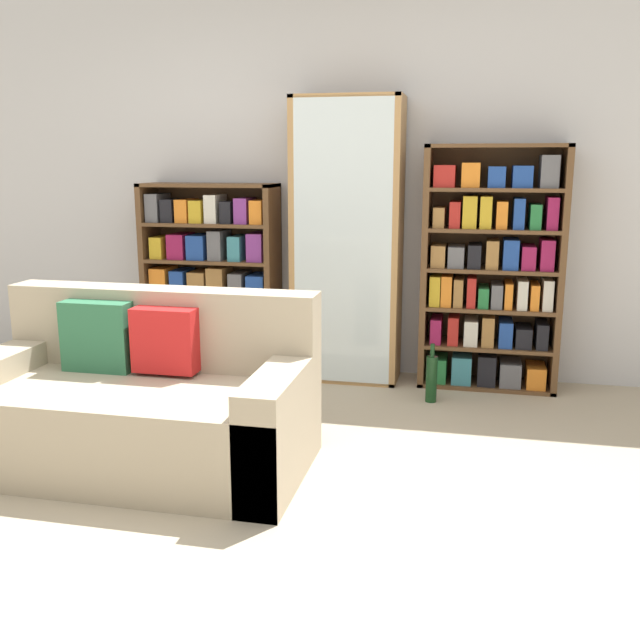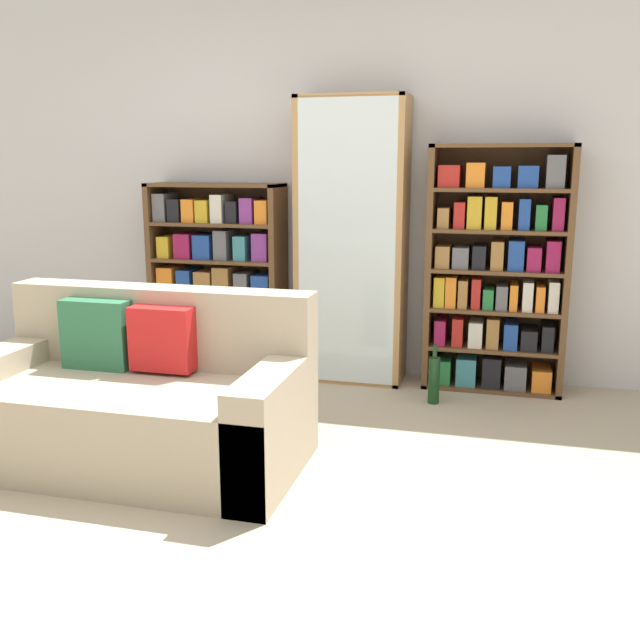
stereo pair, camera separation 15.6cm
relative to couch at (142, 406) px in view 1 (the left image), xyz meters
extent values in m
plane|color=tan|center=(0.53, -0.40, -0.30)|extent=(16.00, 16.00, 0.00)
cube|color=silver|center=(0.53, 1.87, 1.05)|extent=(6.40, 0.06, 2.70)
cube|color=tan|center=(0.00, -0.05, -0.08)|extent=(1.65, 0.85, 0.43)
cube|color=tan|center=(0.00, 0.27, 0.34)|extent=(1.65, 0.20, 0.41)
cube|color=tan|center=(-0.72, -0.05, -0.02)|extent=(0.20, 0.85, 0.55)
cube|color=tan|center=(0.73, -0.05, -0.02)|extent=(0.20, 0.85, 0.55)
cube|color=#2D6B47|center=(-0.29, 0.11, 0.31)|extent=(0.36, 0.12, 0.36)
cube|color=red|center=(0.09, 0.11, 0.31)|extent=(0.32, 0.12, 0.32)
cube|color=brown|center=(-0.72, 1.66, 0.37)|extent=(0.04, 0.32, 1.33)
cube|color=brown|center=(0.20, 1.66, 0.37)|extent=(0.04, 0.32, 1.33)
cube|color=brown|center=(-0.26, 1.66, 1.02)|extent=(0.96, 0.32, 0.02)
cube|color=brown|center=(-0.26, 1.66, -0.29)|extent=(0.96, 0.32, 0.02)
cube|color=brown|center=(-0.26, 1.82, 0.37)|extent=(0.96, 0.01, 1.33)
cube|color=brown|center=(-0.26, 1.66, -0.02)|extent=(0.88, 0.32, 0.02)
cube|color=brown|center=(-0.26, 1.66, 0.24)|extent=(0.88, 0.32, 0.02)
cube|color=brown|center=(-0.26, 1.66, 0.50)|extent=(0.88, 0.32, 0.02)
cube|color=brown|center=(-0.26, 1.66, 0.75)|extent=(0.88, 0.32, 0.02)
cube|color=teal|center=(-0.64, 1.65, -0.21)|extent=(0.07, 0.24, 0.13)
cube|color=#AD231E|center=(-0.55, 1.65, -0.21)|extent=(0.06, 0.24, 0.14)
cube|color=black|center=(-0.45, 1.65, -0.20)|extent=(0.07, 0.24, 0.14)
cube|color=beige|center=(-0.36, 1.65, -0.20)|extent=(0.07, 0.24, 0.15)
cube|color=#237038|center=(-0.26, 1.65, -0.20)|extent=(0.08, 0.24, 0.15)
cube|color=black|center=(-0.16, 1.65, -0.19)|extent=(0.08, 0.24, 0.17)
cube|color=teal|center=(-0.07, 1.65, -0.17)|extent=(0.07, 0.24, 0.20)
cube|color=#8E1947|center=(0.03, 1.65, -0.19)|extent=(0.09, 0.24, 0.16)
cube|color=olive|center=(0.12, 1.65, -0.18)|extent=(0.09, 0.24, 0.19)
cube|color=gold|center=(-0.63, 1.65, 0.06)|extent=(0.09, 0.24, 0.14)
cube|color=#237038|center=(-0.51, 1.65, 0.09)|extent=(0.09, 0.24, 0.20)
cube|color=gold|center=(-0.38, 1.65, 0.08)|extent=(0.10, 0.24, 0.17)
cube|color=teal|center=(-0.26, 1.65, 0.09)|extent=(0.08, 0.24, 0.19)
cube|color=beige|center=(-0.13, 1.65, 0.09)|extent=(0.09, 0.24, 0.18)
cube|color=#8E1947|center=(-0.01, 1.65, 0.07)|extent=(0.08, 0.24, 0.15)
cube|color=olive|center=(0.11, 1.65, 0.06)|extent=(0.10, 0.24, 0.13)
cube|color=orange|center=(-0.62, 1.65, 0.34)|extent=(0.12, 0.24, 0.19)
cube|color=#1E4293|center=(-0.48, 1.65, 0.34)|extent=(0.10, 0.24, 0.17)
cube|color=olive|center=(-0.33, 1.65, 0.34)|extent=(0.13, 0.24, 0.17)
cube|color=olive|center=(-0.19, 1.65, 0.35)|extent=(0.12, 0.24, 0.20)
cube|color=#5B5B60|center=(-0.04, 1.65, 0.34)|extent=(0.10, 0.24, 0.17)
cube|color=#1E4293|center=(0.10, 1.65, 0.33)|extent=(0.13, 0.24, 0.16)
cube|color=gold|center=(-0.62, 1.65, 0.58)|extent=(0.09, 0.24, 0.15)
cube|color=#8E1947|center=(-0.48, 1.65, 0.60)|extent=(0.12, 0.24, 0.17)
cube|color=#1E4293|center=(-0.33, 1.65, 0.59)|extent=(0.13, 0.24, 0.17)
cube|color=#5B5B60|center=(-0.19, 1.65, 0.61)|extent=(0.10, 0.24, 0.20)
cube|color=teal|center=(-0.04, 1.65, 0.59)|extent=(0.09, 0.24, 0.17)
cube|color=#7A3384|center=(0.10, 1.65, 0.60)|extent=(0.11, 0.24, 0.19)
cube|color=#5B5B60|center=(-0.64, 1.65, 0.86)|extent=(0.09, 0.24, 0.20)
cube|color=black|center=(-0.53, 1.65, 0.84)|extent=(0.09, 0.24, 0.16)
cube|color=orange|center=(-0.42, 1.65, 0.84)|extent=(0.09, 0.24, 0.16)
cube|color=gold|center=(-0.32, 1.65, 0.84)|extent=(0.09, 0.24, 0.15)
cube|color=beige|center=(-0.21, 1.65, 0.86)|extent=(0.09, 0.24, 0.19)
cube|color=black|center=(-0.10, 1.65, 0.84)|extent=(0.08, 0.24, 0.15)
cube|color=#7A3384|center=(0.01, 1.65, 0.85)|extent=(0.09, 0.24, 0.17)
cube|color=orange|center=(0.12, 1.65, 0.84)|extent=(0.09, 0.24, 0.16)
cube|color=#AD7F4C|center=(0.39, 1.64, 0.65)|extent=(0.04, 0.36, 1.90)
cube|color=#AD7F4C|center=(1.07, 1.64, 0.65)|extent=(0.04, 0.36, 1.90)
cube|color=#AD7F4C|center=(0.73, 1.64, 1.59)|extent=(0.72, 0.36, 0.02)
cube|color=#AD7F4C|center=(0.73, 1.64, -0.29)|extent=(0.72, 0.36, 0.02)
cube|color=#AD7F4C|center=(0.73, 1.82, 0.65)|extent=(0.72, 0.01, 1.90)
cube|color=silver|center=(0.73, 1.47, 0.65)|extent=(0.64, 0.01, 1.87)
cube|color=#AD7F4C|center=(0.73, 1.64, 0.03)|extent=(0.64, 0.32, 0.02)
cube|color=#AD7F4C|center=(0.73, 1.64, 0.34)|extent=(0.64, 0.32, 0.02)
cube|color=#AD7F4C|center=(0.73, 1.64, 0.65)|extent=(0.64, 0.32, 0.02)
cube|color=#AD7F4C|center=(0.73, 1.64, 0.96)|extent=(0.64, 0.32, 0.02)
cube|color=#AD7F4C|center=(0.73, 1.64, 1.27)|extent=(0.64, 0.32, 0.02)
cylinder|color=silver|center=(0.53, 1.64, -0.23)|extent=(0.01, 0.01, 0.08)
cone|color=silver|center=(0.53, 1.64, -0.14)|extent=(0.09, 0.09, 0.10)
cylinder|color=silver|center=(0.73, 1.63, -0.23)|extent=(0.01, 0.01, 0.08)
cone|color=silver|center=(0.73, 1.63, -0.14)|extent=(0.09, 0.09, 0.10)
cylinder|color=silver|center=(0.93, 1.63, -0.23)|extent=(0.01, 0.01, 0.08)
cone|color=silver|center=(0.93, 1.63, -0.14)|extent=(0.09, 0.09, 0.10)
cylinder|color=silver|center=(0.53, 1.65, 0.08)|extent=(0.01, 0.01, 0.08)
cone|color=silver|center=(0.53, 1.65, 0.17)|extent=(0.09, 0.09, 0.10)
cylinder|color=silver|center=(0.73, 1.65, 0.08)|extent=(0.01, 0.01, 0.08)
cone|color=silver|center=(0.73, 1.65, 0.17)|extent=(0.09, 0.09, 0.10)
cylinder|color=silver|center=(0.93, 1.64, 0.08)|extent=(0.01, 0.01, 0.08)
cone|color=silver|center=(0.93, 1.64, 0.17)|extent=(0.09, 0.09, 0.10)
cylinder|color=silver|center=(0.49, 1.66, 0.39)|extent=(0.01, 0.01, 0.06)
cone|color=silver|center=(0.49, 1.66, 0.46)|extent=(0.08, 0.08, 0.08)
cylinder|color=silver|center=(0.61, 1.65, 0.39)|extent=(0.01, 0.01, 0.06)
cone|color=silver|center=(0.61, 1.65, 0.46)|extent=(0.08, 0.08, 0.08)
cylinder|color=silver|center=(0.73, 1.65, 0.39)|extent=(0.01, 0.01, 0.06)
cone|color=silver|center=(0.73, 1.65, 0.46)|extent=(0.08, 0.08, 0.08)
cylinder|color=silver|center=(0.85, 1.63, 0.39)|extent=(0.01, 0.01, 0.06)
cone|color=silver|center=(0.85, 1.63, 0.46)|extent=(0.08, 0.08, 0.08)
cylinder|color=silver|center=(0.97, 1.65, 0.39)|extent=(0.01, 0.01, 0.06)
cone|color=silver|center=(0.97, 1.65, 0.46)|extent=(0.08, 0.08, 0.08)
cylinder|color=silver|center=(0.53, 1.66, 0.70)|extent=(0.01, 0.01, 0.07)
cone|color=silver|center=(0.53, 1.66, 0.77)|extent=(0.09, 0.09, 0.08)
cylinder|color=silver|center=(0.73, 1.63, 0.70)|extent=(0.01, 0.01, 0.07)
cone|color=silver|center=(0.73, 1.63, 0.77)|extent=(0.09, 0.09, 0.08)
cylinder|color=silver|center=(0.93, 1.64, 0.70)|extent=(0.01, 0.01, 0.07)
cone|color=silver|center=(0.93, 1.64, 0.77)|extent=(0.09, 0.09, 0.08)
cylinder|color=silver|center=(0.53, 1.64, 1.01)|extent=(0.01, 0.01, 0.08)
cone|color=silver|center=(0.53, 1.64, 1.10)|extent=(0.09, 0.09, 0.10)
cylinder|color=silver|center=(0.73, 1.64, 1.01)|extent=(0.01, 0.01, 0.08)
cone|color=silver|center=(0.73, 1.64, 1.10)|extent=(0.09, 0.09, 0.10)
cylinder|color=silver|center=(0.93, 1.62, 1.01)|extent=(0.01, 0.01, 0.08)
cone|color=silver|center=(0.93, 1.62, 1.10)|extent=(0.09, 0.09, 0.10)
cylinder|color=silver|center=(0.49, 1.65, 1.32)|extent=(0.01, 0.01, 0.08)
cone|color=silver|center=(0.49, 1.65, 1.41)|extent=(0.08, 0.08, 0.10)
cylinder|color=silver|center=(0.61, 1.65, 1.32)|extent=(0.01, 0.01, 0.08)
cone|color=silver|center=(0.61, 1.65, 1.41)|extent=(0.08, 0.08, 0.10)
cylinder|color=silver|center=(0.73, 1.64, 1.32)|extent=(0.01, 0.01, 0.08)
cone|color=silver|center=(0.73, 1.64, 1.41)|extent=(0.08, 0.08, 0.10)
cylinder|color=silver|center=(0.85, 1.65, 1.32)|extent=(0.01, 0.01, 0.08)
cone|color=silver|center=(0.85, 1.65, 1.41)|extent=(0.08, 0.08, 0.10)
cylinder|color=silver|center=(0.97, 1.63, 1.32)|extent=(0.01, 0.01, 0.08)
cone|color=silver|center=(0.97, 1.63, 1.41)|extent=(0.08, 0.08, 0.10)
cube|color=brown|center=(1.26, 1.66, 0.50)|extent=(0.04, 0.32, 1.59)
cube|color=brown|center=(2.11, 1.66, 0.50)|extent=(0.04, 0.32, 1.59)
cube|color=brown|center=(1.68, 1.66, 1.28)|extent=(0.89, 0.32, 0.02)
cube|color=brown|center=(1.68, 1.66, -0.29)|extent=(0.89, 0.32, 0.02)
cube|color=brown|center=(1.68, 1.82, 0.50)|extent=(0.89, 0.01, 1.59)
cube|color=brown|center=(1.68, 1.66, -0.02)|extent=(0.81, 0.32, 0.02)
cube|color=brown|center=(1.68, 1.66, 0.24)|extent=(0.81, 0.32, 0.02)
cube|color=brown|center=(1.68, 1.66, 0.50)|extent=(0.81, 0.32, 0.02)
cube|color=brown|center=(1.68, 1.66, 0.75)|extent=(0.81, 0.32, 0.02)
cube|color=brown|center=(1.68, 1.66, 1.01)|extent=(0.81, 0.32, 0.02)
cube|color=#237038|center=(1.37, 1.65, -0.19)|extent=(0.11, 0.24, 0.16)
cube|color=teal|center=(1.52, 1.65, -0.18)|extent=(0.13, 0.24, 0.19)
cube|color=black|center=(1.69, 1.65, -0.17)|extent=(0.12, 0.24, 0.20)
cube|color=#5B5B60|center=(1.84, 1.65, -0.19)|extent=(0.14, 0.24, 0.16)
cube|color=orange|center=(2.00, 1.65, -0.20)|extent=(0.12, 0.24, 0.14)
cube|color=#8E1947|center=(1.34, 1.65, 0.08)|extent=(0.07, 0.24, 0.17)
cube|color=#AD231E|center=(1.46, 1.65, 0.09)|extent=(0.07, 0.24, 0.19)
cube|color=beige|center=(1.57, 1.65, 0.08)|extent=(0.09, 0.24, 0.17)
cube|color=olive|center=(1.68, 1.65, 0.09)|extent=(0.08, 0.24, 0.20)
cube|color=#1E4293|center=(1.79, 1.65, 0.08)|extent=(0.09, 0.24, 0.17)
cube|color=black|center=(1.91, 1.65, 0.06)|extent=(0.10, 0.24, 0.13)
cube|color=black|center=(2.02, 1.65, 0.08)|extent=(0.07, 0.24, 0.17)
cube|color=gold|center=(1.33, 1.65, 0.35)|extent=(0.07, 0.24, 0.20)
cube|color=orange|center=(1.40, 1.65, 0.35)|extent=(0.07, 0.24, 0.20)
cube|color=olive|center=(1.48, 1.65, 0.34)|extent=(0.06, 0.24, 0.18)
cube|color=#AD231E|center=(1.56, 1.65, 0.35)|extent=(0.06, 0.24, 0.20)
cube|color=#237038|center=(1.64, 1.65, 0.32)|extent=(0.07, 0.24, 0.13)
cube|color=#5B5B60|center=(1.73, 1.65, 0.33)|extent=(0.07, 0.24, 0.16)
cube|color=orange|center=(1.80, 1.65, 0.33)|extent=(0.05, 0.24, 0.17)
cube|color=beige|center=(1.88, 1.65, 0.34)|extent=(0.06, 0.24, 0.19)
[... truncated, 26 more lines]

